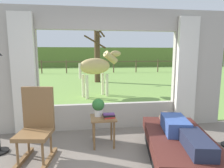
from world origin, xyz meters
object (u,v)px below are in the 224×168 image
recliner_sofa (178,148)px  side_table (103,122)px  rocking_chair (37,125)px  book_stack (109,116)px  horse (97,67)px  potted_plant (98,106)px  pasture_tree (97,55)px  reclining_person (181,130)px

recliner_sofa → side_table: 1.30m
rocking_chair → side_table: rocking_chair is taller
recliner_sofa → side_table: (-1.07, 0.71, 0.21)m
recliner_sofa → book_stack: bearing=157.2°
rocking_chair → side_table: 1.11m
recliner_sofa → side_table: size_ratio=3.54×
horse → book_stack: bearing=-26.0°
potted_plant → pasture_tree: bearing=86.3°
recliner_sofa → potted_plant: (-1.15, 0.77, 0.48)m
recliner_sofa → reclining_person: (-0.00, -0.05, 0.30)m
reclining_person → horse: horse is taller
pasture_tree → book_stack: bearing=-92.4°
side_table → potted_plant: 0.29m
rocking_chair → recliner_sofa: bearing=-1.9°
pasture_tree → potted_plant: bearing=-93.7°
reclining_person → horse: size_ratio=0.81×
rocking_chair → pasture_tree: pasture_tree is taller
potted_plant → horse: horse is taller
side_table → potted_plant: bearing=143.1°
rocking_chair → potted_plant: rocking_chair is taller
recliner_sofa → potted_plant: potted_plant is taller
rocking_chair → pasture_tree: (1.47, 8.11, 1.00)m
recliner_sofa → pasture_tree: (-0.65, 8.51, 1.33)m
potted_plant → horse: size_ratio=0.18×
potted_plant → horse: bearing=86.5°
recliner_sofa → pasture_tree: bearing=105.7°
reclining_person → rocking_chair: size_ratio=1.28×
side_table → horse: size_ratio=0.29×
book_stack → side_table: bearing=149.7°
rocking_chair → horse: (1.21, 4.30, 0.61)m
side_table → book_stack: (0.09, -0.06, 0.13)m
rocking_chair → book_stack: rocking_chair is taller
side_table → book_stack: 0.17m
reclining_person → pasture_tree: size_ratio=0.43×
book_stack → horse: horse is taller
recliner_sofa → reclining_person: bearing=-78.7°
potted_plant → pasture_tree: (0.50, 7.73, 0.84)m
potted_plant → horse: (0.24, 3.93, 0.45)m
side_table → book_stack: book_stack is taller
potted_plant → reclining_person: bearing=-35.6°
side_table → reclining_person: bearing=-35.5°
recliner_sofa → rocking_chair: size_ratio=1.65×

